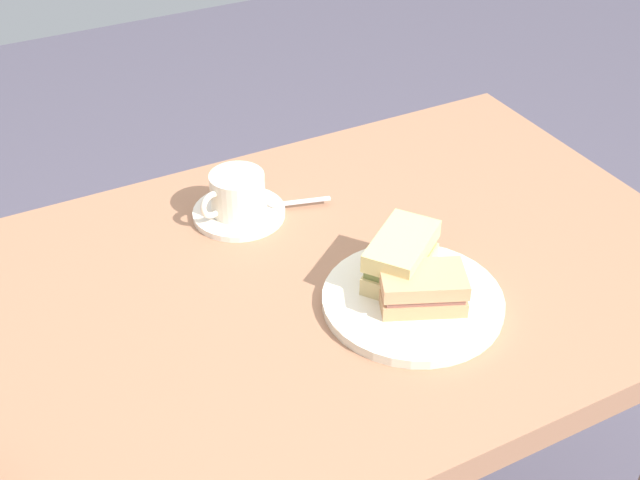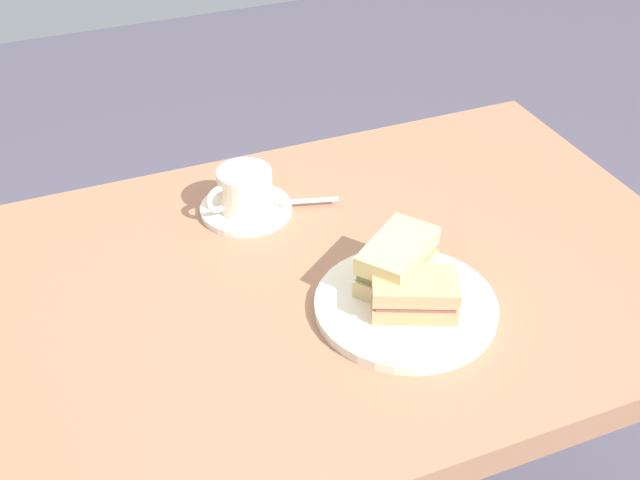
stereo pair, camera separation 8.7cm
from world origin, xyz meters
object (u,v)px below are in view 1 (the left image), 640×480
(dining_table, at_px, (295,341))
(coffee_cup, at_px, (237,192))
(sandwich_plate, at_px, (413,301))
(spoon, at_px, (289,203))
(sandwich_front, at_px, (422,288))
(coffee_saucer, at_px, (240,213))
(sandwich_back, at_px, (401,257))

(dining_table, distance_m, coffee_cup, 0.24)
(dining_table, xyz_separation_m, sandwich_plate, (-0.12, 0.11, 0.11))
(spoon, bearing_deg, coffee_cup, -14.82)
(dining_table, height_order, spoon, spoon)
(dining_table, relative_size, sandwich_front, 9.25)
(dining_table, relative_size, coffee_saucer, 8.36)
(dining_table, bearing_deg, coffee_saucer, -90.38)
(sandwich_plate, height_order, spoon, spoon)
(sandwich_plate, distance_m, sandwich_back, 0.06)
(sandwich_plate, xyz_separation_m, coffee_cup, (0.12, -0.30, 0.04))
(spoon, bearing_deg, coffee_saucer, -15.47)
(sandwich_back, relative_size, coffee_cup, 1.25)
(sandwich_plate, bearing_deg, coffee_cup, -67.69)
(sandwich_plate, height_order, sandwich_front, sandwich_front)
(sandwich_back, distance_m, coffee_cup, 0.29)
(sandwich_plate, bearing_deg, sandwich_front, 100.51)
(coffee_cup, relative_size, spoon, 1.13)
(coffee_saucer, distance_m, spoon, 0.08)
(coffee_cup, bearing_deg, sandwich_plate, 112.31)
(dining_table, relative_size, sandwich_plate, 4.90)
(coffee_saucer, bearing_deg, spoon, 164.53)
(dining_table, height_order, sandwich_front, sandwich_front)
(sandwich_front, distance_m, coffee_saucer, 0.34)
(sandwich_front, height_order, coffee_saucer, sandwich_front)
(sandwich_front, xyz_separation_m, coffee_cup, (0.13, -0.31, 0.01))
(sandwich_front, bearing_deg, coffee_cup, -68.21)
(sandwich_front, relative_size, spoon, 1.31)
(sandwich_back, bearing_deg, spoon, -76.80)
(dining_table, xyz_separation_m, sandwich_back, (-0.13, 0.06, 0.15))
(dining_table, relative_size, sandwich_back, 8.63)
(sandwich_plate, relative_size, spoon, 2.48)
(sandwich_front, xyz_separation_m, spoon, (0.05, -0.29, -0.03))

